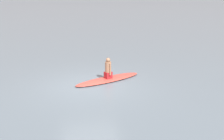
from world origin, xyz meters
TOP-DOWN VIEW (x-y plane):
  - ground_plane at (0.00, 0.00)m, footprint 400.00×400.00m
  - surfboard at (-0.87, -0.62)m, footprint 3.25×2.20m
  - person_paddler at (-0.87, -0.62)m, footprint 0.38×0.39m

SIDE VIEW (x-z plane):
  - ground_plane at x=0.00m, z-range 0.00..0.00m
  - surfboard at x=-0.87m, z-range 0.00..0.10m
  - person_paddler at x=-0.87m, z-range 0.06..0.97m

